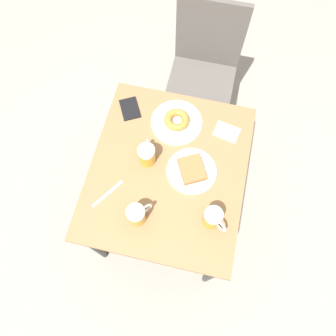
# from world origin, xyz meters

# --- Properties ---
(ground_plane) EXTENTS (8.00, 8.00, 0.00)m
(ground_plane) POSITION_xyz_m (0.00, 0.00, 0.00)
(ground_plane) COLOR gray
(table) EXTENTS (0.73, 0.85, 0.72)m
(table) POSITION_xyz_m (0.00, 0.00, 0.64)
(table) COLOR olive
(table) RESTS_ON ground_plane
(chair) EXTENTS (0.40, 0.40, 0.92)m
(chair) POSITION_xyz_m (0.05, 0.80, 0.55)
(chair) COLOR #514C47
(chair) RESTS_ON ground_plane
(plate_with_cake) EXTENTS (0.23, 0.23, 0.04)m
(plate_with_cake) POSITION_xyz_m (0.11, 0.02, 0.73)
(plate_with_cake) COLOR silver
(plate_with_cake) RESTS_ON table
(plate_with_donut) EXTENTS (0.26, 0.26, 0.05)m
(plate_with_donut) POSITION_xyz_m (-0.01, 0.26, 0.73)
(plate_with_donut) COLOR silver
(plate_with_donut) RESTS_ON table
(beer_mug_left) EXTENTS (0.10, 0.10, 0.11)m
(beer_mug_left) POSITION_xyz_m (-0.08, -0.25, 0.77)
(beer_mug_left) COLOR #C68C23
(beer_mug_left) RESTS_ON table
(beer_mug_center) EXTENTS (0.08, 0.12, 0.11)m
(beer_mug_center) POSITION_xyz_m (-0.11, 0.03, 0.77)
(beer_mug_center) COLOR #C68C23
(beer_mug_center) RESTS_ON table
(beer_mug_right) EXTENTS (0.11, 0.09, 0.11)m
(beer_mug_right) POSITION_xyz_m (0.24, -0.20, 0.77)
(beer_mug_right) COLOR #C68C23
(beer_mug_right) RESTS_ON table
(napkin_folded) EXTENTS (0.13, 0.11, 0.00)m
(napkin_folded) POSITION_xyz_m (0.24, 0.26, 0.72)
(napkin_folded) COLOR white
(napkin_folded) RESTS_ON table
(fork) EXTENTS (0.11, 0.15, 0.00)m
(fork) POSITION_xyz_m (-0.24, -0.18, 0.72)
(fork) COLOR silver
(fork) RESTS_ON table
(passport_near_edge) EXTENTS (0.14, 0.15, 0.01)m
(passport_near_edge) POSITION_xyz_m (-0.26, 0.28, 0.72)
(passport_near_edge) COLOR black
(passport_near_edge) RESTS_ON table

